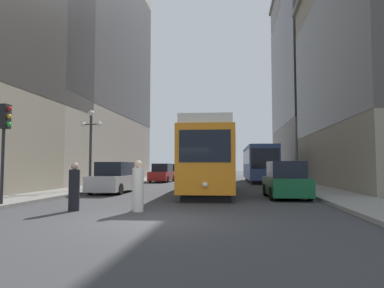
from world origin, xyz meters
TOP-DOWN VIEW (x-y plane):
  - ground_plane at (0.00, 0.00)m, footprint 200.00×200.00m
  - sidewalk_left at (-7.44, 40.00)m, footprint 2.66×120.00m
  - sidewalk_right at (7.44, 40.00)m, footprint 2.66×120.00m
  - streetcar at (0.83, 10.62)m, footprint 3.05×12.36m
  - transit_bus at (4.74, 24.45)m, footprint 2.82×11.10m
  - parked_car_left_near at (-4.81, 9.83)m, footprint 1.92×4.76m
  - parked_car_left_mid at (-4.81, 30.73)m, footprint 1.90×4.22m
  - parked_car_right_far at (4.81, 7.53)m, footprint 1.99×4.26m
  - parked_car_left_far at (-4.81, 23.44)m, footprint 2.01×4.42m
  - pedestrian_crossing_near at (-1.07, 1.81)m, footprint 0.40×0.40m
  - pedestrian_crossing_far at (-3.39, 1.73)m, footprint 0.38×0.38m
  - traffic_light_near_left at (-6.49, 2.17)m, footprint 0.47×0.36m
  - lamp_post_left_near at (-6.71, 10.64)m, footprint 1.41×0.36m
  - building_left_midblock at (-16.19, 22.61)m, footprint 15.43×23.34m
  - building_right_corner at (15.32, 38.01)m, footprint 13.69×22.09m

SIDE VIEW (x-z plane):
  - ground_plane at x=0.00m, z-range 0.00..0.00m
  - sidewalk_left at x=-7.44m, z-range 0.00..0.15m
  - sidewalk_right at x=7.44m, z-range 0.00..0.15m
  - pedestrian_crossing_far at x=-3.39m, z-range -0.06..1.65m
  - pedestrian_crossing_near at x=-1.07m, z-range -0.06..1.72m
  - parked_car_right_far at x=4.81m, z-range -0.07..1.75m
  - parked_car_left_mid at x=-4.81m, z-range -0.07..1.75m
  - parked_car_left_far at x=-4.81m, z-range -0.07..1.75m
  - parked_car_left_near at x=-4.81m, z-range -0.07..1.75m
  - transit_bus at x=4.74m, z-range 0.22..3.67m
  - streetcar at x=0.83m, z-range 0.16..4.05m
  - traffic_light_near_left at x=-6.49m, z-range 1.18..5.01m
  - lamp_post_left_near at x=-6.71m, z-range 0.97..5.94m
  - building_left_midblock at x=-16.19m, z-range 0.41..27.50m
  - building_right_corner at x=15.32m, z-range 0.43..28.55m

